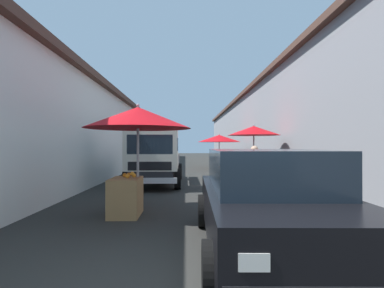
# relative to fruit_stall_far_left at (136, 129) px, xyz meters

# --- Properties ---
(ground) EXTENTS (90.00, 90.00, 0.00)m
(ground) POSITION_rel_fruit_stall_far_left_xyz_m (9.52, -1.50, -1.87)
(ground) COLOR #282826
(building_left_whitewash) EXTENTS (49.80, 7.50, 4.14)m
(building_left_whitewash) POSITION_rel_fruit_stall_far_left_xyz_m (11.77, 5.78, 0.21)
(building_left_whitewash) COLOR silver
(building_left_whitewash) RESTS_ON ground
(building_right_concrete) EXTENTS (49.80, 7.50, 5.31)m
(building_right_concrete) POSITION_rel_fruit_stall_far_left_xyz_m (11.77, -8.77, 0.79)
(building_right_concrete) COLOR gray
(building_right_concrete) RESTS_ON ground
(fruit_stall_far_left) EXTENTS (2.37, 2.37, 2.45)m
(fruit_stall_far_left) POSITION_rel_fruit_stall_far_left_xyz_m (0.00, 0.00, 0.00)
(fruit_stall_far_left) COLOR #9E9EA3
(fruit_stall_far_left) RESTS_ON ground
(fruit_stall_near_left) EXTENTS (2.17, 2.17, 2.41)m
(fruit_stall_near_left) POSITION_rel_fruit_stall_far_left_xyz_m (5.68, -3.96, -0.05)
(fruit_stall_near_left) COLOR #9E9EA3
(fruit_stall_near_left) RESTS_ON ground
(fruit_stall_far_right) EXTENTS (2.90, 2.90, 2.32)m
(fruit_stall_far_right) POSITION_rel_fruit_stall_far_left_xyz_m (13.32, -3.35, -0.05)
(fruit_stall_far_right) COLOR #9E9EA3
(fruit_stall_far_right) RESTS_ON ground
(hatchback_car) EXTENTS (3.96, 2.01, 1.45)m
(hatchback_car) POSITION_rel_fruit_stall_far_left_xyz_m (-2.41, -2.25, -1.14)
(hatchback_car) COLOR black
(hatchback_car) RESTS_ON ground
(delivery_truck) EXTENTS (4.92, 1.98, 2.08)m
(delivery_truck) POSITION_rel_fruit_stall_far_left_xyz_m (4.36, 0.05, -0.83)
(delivery_truck) COLOR black
(delivery_truck) RESTS_ON ground
(vendor_by_crates) EXTENTS (0.54, 0.39, 1.51)m
(vendor_by_crates) POSITION_rel_fruit_stall_far_left_xyz_m (1.63, -3.02, -1.01)
(vendor_by_crates) COLOR navy
(vendor_by_crates) RESTS_ON ground
(plastic_stool) EXTENTS (0.30, 0.30, 0.43)m
(plastic_stool) POSITION_rel_fruit_stall_far_left_xyz_m (8.24, 0.90, -1.55)
(plastic_stool) COLOR #1E8C3F
(plastic_stool) RESTS_ON ground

